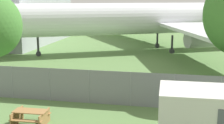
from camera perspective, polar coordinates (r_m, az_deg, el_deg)
name	(u,v)px	position (r m, az deg, el deg)	size (l,w,h in m)	color
perimeter_fence	(89,87)	(19.07, -4.24, -4.52)	(56.07, 0.07, 2.09)	gray
airplane	(154,19)	(37.51, 7.61, 7.84)	(44.56, 37.69, 11.13)	silver
portable_cabin	(207,115)	(14.89, 17.04, -9.25)	(4.38, 2.66, 2.37)	silver
picnic_bench_open_grass	(31,116)	(16.61, -14.67, -9.52)	(1.73, 1.45, 0.76)	olive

